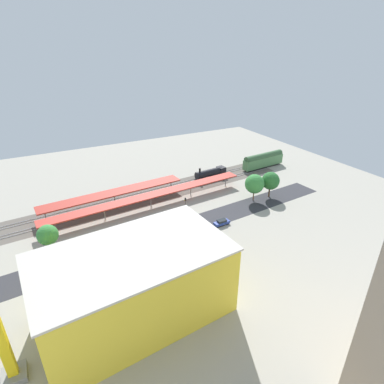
# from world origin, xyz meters

# --- Properties ---
(ground_plane) EXTENTS (174.07, 174.07, 0.00)m
(ground_plane) POSITION_xyz_m (0.00, 0.00, 0.00)
(ground_plane) COLOR #9E998C
(ground_plane) RESTS_ON ground
(rail_bed) EXTENTS (109.48, 21.24, 0.01)m
(rail_bed) POSITION_xyz_m (0.00, -21.11, 0.00)
(rail_bed) COLOR #5B544C
(rail_bed) RESTS_ON ground
(street_asphalt) EXTENTS (109.16, 16.94, 0.01)m
(street_asphalt) POSITION_xyz_m (0.00, 3.54, 0.00)
(street_asphalt) COLOR #2D2D33
(street_asphalt) RESTS_ON ground
(track_rails) EXTENTS (108.51, 14.84, 0.12)m
(track_rails) POSITION_xyz_m (0.00, -21.11, 0.18)
(track_rails) COLOR #9E9EA8
(track_rails) RESTS_ON ground
(platform_canopy_near) EXTENTS (66.87, 9.28, 4.20)m
(platform_canopy_near) POSITION_xyz_m (1.41, -12.94, 3.99)
(platform_canopy_near) COLOR #B73328
(platform_canopy_near) RESTS_ON ground
(platform_canopy_far) EXTENTS (46.53, 8.84, 4.36)m
(platform_canopy_far) POSITION_xyz_m (11.15, -20.05, 4.14)
(platform_canopy_far) COLOR #A82D23
(platform_canopy_far) RESTS_ON ground
(locomotive) EXTENTS (14.44, 3.95, 5.31)m
(locomotive) POSITION_xyz_m (-27.98, -23.77, 1.92)
(locomotive) COLOR black
(locomotive) RESTS_ON ground
(passenger_coach) EXTENTS (20.08, 4.47, 6.28)m
(passenger_coach) POSITION_xyz_m (-53.14, -23.77, 3.31)
(passenger_coach) COLOR black
(passenger_coach) RESTS_ON ground
(parked_car_0) EXTENTS (4.75, 1.92, 1.66)m
(parked_car_0) POSITION_xyz_m (-12.44, 7.07, 0.74)
(parked_car_0) COLOR black
(parked_car_0) RESTS_ON ground
(parked_car_1) EXTENTS (4.29, 2.22, 1.75)m
(parked_car_1) POSITION_xyz_m (-4.60, 7.56, 0.78)
(parked_car_1) COLOR black
(parked_car_1) RESTS_ON ground
(parked_car_2) EXTENTS (4.51, 2.23, 1.77)m
(parked_car_2) POSITION_xyz_m (3.33, 6.68, 0.79)
(parked_car_2) COLOR black
(parked_car_2) RESTS_ON ground
(parked_car_3) EXTENTS (4.41, 1.95, 1.74)m
(parked_car_3) POSITION_xyz_m (11.18, 6.68, 0.78)
(parked_car_3) COLOR black
(parked_car_3) RESTS_ON ground
(parked_car_4) EXTENTS (4.41, 2.12, 1.61)m
(parked_car_4) POSITION_xyz_m (18.16, 7.03, 0.71)
(parked_car_4) COLOR black
(parked_car_4) RESTS_ON ground
(parked_car_5) EXTENTS (4.40, 2.24, 1.55)m
(parked_car_5) POSITION_xyz_m (26.04, 6.96, 0.69)
(parked_car_5) COLOR black
(parked_car_5) RESTS_ON ground
(parked_car_6) EXTENTS (4.68, 2.16, 1.80)m
(parked_car_6) POSITION_xyz_m (34.31, 6.43, 0.79)
(parked_car_6) COLOR black
(parked_car_6) RESTS_ON ground
(construction_building) EXTENTS (34.89, 21.32, 14.15)m
(construction_building) POSITION_xyz_m (19.76, 26.85, 7.08)
(construction_building) COLOR yellow
(construction_building) RESTS_ON ground
(construction_roof_slab) EXTENTS (35.54, 21.96, 0.40)m
(construction_roof_slab) POSITION_xyz_m (19.76, 26.85, 14.35)
(construction_roof_slab) COLOR #B7B2A8
(construction_roof_slab) RESTS_ON construction_building
(box_truck_0) EXTENTS (8.84, 3.83, 3.42)m
(box_truck_0) POSITION_xyz_m (13.92, 12.61, 1.67)
(box_truck_0) COLOR black
(box_truck_0) RESTS_ON ground
(street_tree_0) EXTENTS (6.01, 6.01, 8.83)m
(street_tree_0) POSITION_xyz_m (-36.78, -0.90, 5.81)
(street_tree_0) COLOR brown
(street_tree_0) RESTS_ON ground
(street_tree_1) EXTENTS (5.04, 5.04, 7.98)m
(street_tree_1) POSITION_xyz_m (32.25, -1.45, 5.43)
(street_tree_1) COLOR brown
(street_tree_1) RESTS_ON ground
(street_tree_2) EXTENTS (6.32, 6.32, 9.15)m
(street_tree_2) POSITION_xyz_m (-30.22, -1.11, 5.98)
(street_tree_2) COLOR brown
(street_tree_2) RESTS_ON ground
(traffic_light) EXTENTS (0.50, 0.36, 7.10)m
(traffic_light) POSITION_xyz_m (-4.71, -0.67, 4.65)
(traffic_light) COLOR #333333
(traffic_light) RESTS_ON ground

